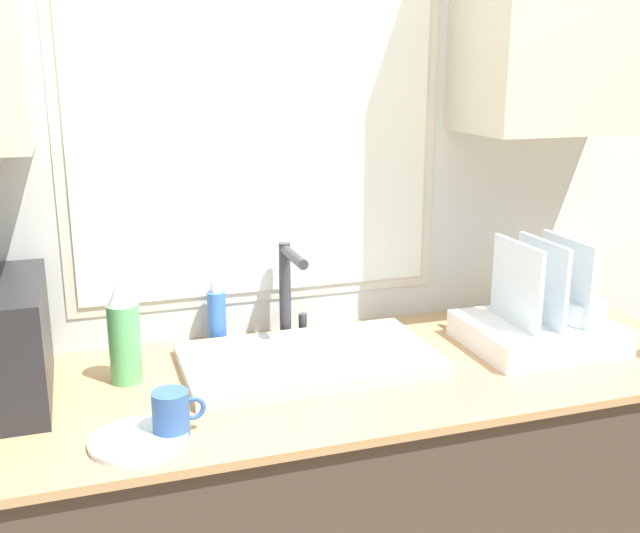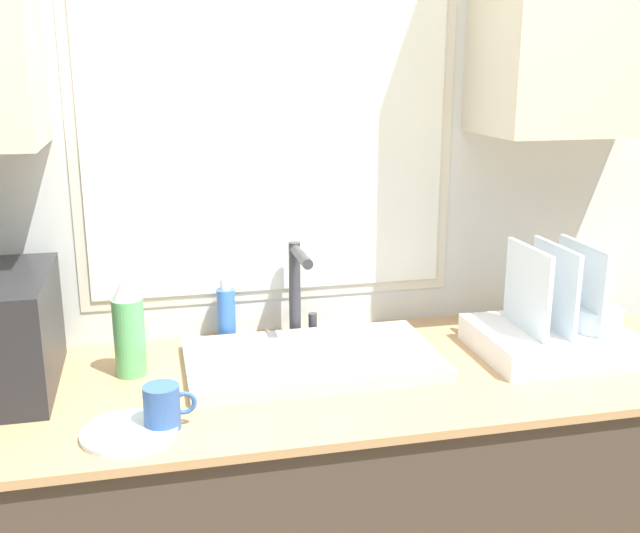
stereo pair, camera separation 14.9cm
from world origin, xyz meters
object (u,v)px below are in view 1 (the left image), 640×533
object	(u,v)px
spray_bottle	(124,332)
faucet	(289,284)
soap_bottle	(217,316)
mug_near_sink	(172,413)
dish_rack	(542,323)

from	to	relation	value
spray_bottle	faucet	bearing A→B (deg)	18.44
soap_bottle	mug_near_sink	world-z (taller)	soap_bottle
dish_rack	spray_bottle	bearing A→B (deg)	174.24
spray_bottle	dish_rack	bearing A→B (deg)	-5.76
faucet	dish_rack	size ratio (longest dim) A/B	0.70
dish_rack	mug_near_sink	xyz separation A→B (m)	(-1.00, -0.19, -0.02)
spray_bottle	soap_bottle	world-z (taller)	spray_bottle
faucet	spray_bottle	size ratio (longest dim) A/B	1.03
dish_rack	soap_bottle	size ratio (longest dim) A/B	2.19
mug_near_sink	soap_bottle	bearing A→B (deg)	69.27
faucet	spray_bottle	distance (m)	0.47
faucet	mug_near_sink	distance (m)	0.60
dish_rack	mug_near_sink	bearing A→B (deg)	-169.07
spray_bottle	soap_bottle	bearing A→B (deg)	36.31
dish_rack	faucet	bearing A→B (deg)	157.76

